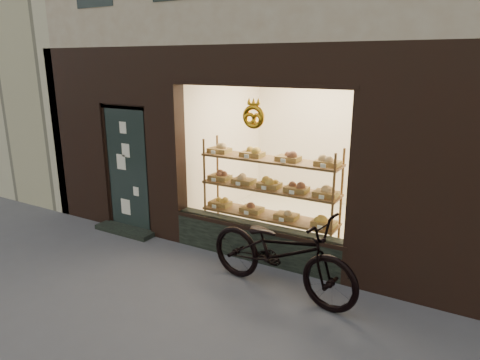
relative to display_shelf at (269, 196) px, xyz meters
The scene contains 4 objects.
ground 2.73m from the display_shelf, 100.01° to the right, with size 90.00×90.00×0.00m, color #4D4E54.
neighbor_left 11.09m from the display_shelf, 163.64° to the left, with size 12.00×7.00×9.00m, color beige.
display_shelf is the anchor object (origin of this frame).
bicycle 1.37m from the display_shelf, 57.12° to the right, with size 0.74×2.12×1.12m, color black.
Camera 1 is at (3.21, -3.11, 2.88)m, focal length 32.00 mm.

